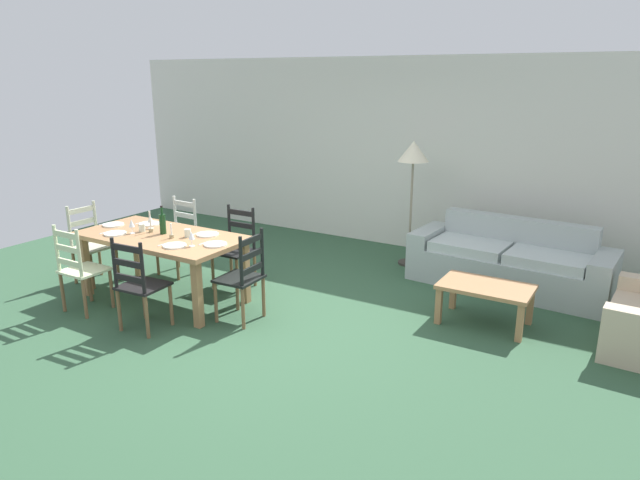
{
  "coord_description": "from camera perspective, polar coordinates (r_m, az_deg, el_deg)",
  "views": [
    {
      "loc": [
        3.3,
        -4.33,
        2.44
      ],
      "look_at": [
        0.3,
        0.66,
        0.75
      ],
      "focal_mm": 31.94,
      "sensor_mm": 36.0,
      "label": 1
    }
  ],
  "objects": [
    {
      "name": "couch",
      "position": [
        7.12,
        18.49,
        -2.24
      ],
      "size": [
        2.33,
        0.95,
        0.8
      ],
      "color": "#A0ACA9",
      "rests_on": "ground_plane"
    },
    {
      "name": "dinner_plate_head_east",
      "position": [
        5.97,
        -10.43,
        -0.44
      ],
      "size": [
        0.24,
        0.24,
        0.02
      ],
      "primitive_type": "cylinder",
      "color": "white",
      "rests_on": "dining_table"
    },
    {
      "name": "coffee_cup_primary",
      "position": [
        6.33,
        -13.12,
        0.68
      ],
      "size": [
        0.07,
        0.07,
        0.09
      ],
      "primitive_type": "cylinder",
      "color": "beige",
      "rests_on": "dining_table"
    },
    {
      "name": "dining_chair_near_right",
      "position": [
        5.83,
        -17.66,
        -4.29
      ],
      "size": [
        0.45,
        0.43,
        0.96
      ],
      "color": "black",
      "rests_on": "ground_plane"
    },
    {
      "name": "fork_head_east",
      "position": [
        6.07,
        -11.5,
        -0.28
      ],
      "size": [
        0.02,
        0.17,
        0.01
      ],
      "primitive_type": "cube",
      "rotation": [
        0.0,
        0.0,
        -0.01
      ],
      "color": "silver",
      "rests_on": "dining_table"
    },
    {
      "name": "fork_far_left",
      "position": [
        7.1,
        -17.52,
        1.67
      ],
      "size": [
        0.02,
        0.17,
        0.01
      ],
      "primitive_type": "cube",
      "rotation": [
        0.0,
        0.0,
        -0.03
      ],
      "color": "silver",
      "rests_on": "dining_table"
    },
    {
      "name": "coffee_cup_secondary",
      "position": [
        6.68,
        -17.41,
        1.18
      ],
      "size": [
        0.07,
        0.07,
        0.09
      ],
      "primitive_type": "cylinder",
      "color": "beige",
      "rests_on": "dining_table"
    },
    {
      "name": "dinner_plate_head_west",
      "position": [
        7.07,
        -20.0,
        1.45
      ],
      "size": [
        0.24,
        0.24,
        0.02
      ],
      "primitive_type": "cylinder",
      "color": "white",
      "rests_on": "dining_table"
    },
    {
      "name": "wine_bottle",
      "position": [
        6.51,
        -15.49,
        1.62
      ],
      "size": [
        0.07,
        0.07,
        0.32
      ],
      "color": "#143819",
      "rests_on": "dining_table"
    },
    {
      "name": "fork_near_left",
      "position": [
        6.79,
        -20.64,
        0.74
      ],
      "size": [
        0.02,
        0.17,
        0.01
      ],
      "primitive_type": "cube",
      "rotation": [
        0.0,
        0.0,
        -0.03
      ],
      "color": "silver",
      "rests_on": "dining_table"
    },
    {
      "name": "dining_chair_near_left",
      "position": [
        6.51,
        -22.9,
        -2.69
      ],
      "size": [
        0.42,
        0.4,
        0.96
      ],
      "color": "beige",
      "rests_on": "ground_plane"
    },
    {
      "name": "dining_chair_far_right",
      "position": [
        6.79,
        -8.42,
        -0.79
      ],
      "size": [
        0.43,
        0.41,
        0.96
      ],
      "color": "black",
      "rests_on": "ground_plane"
    },
    {
      "name": "wine_glass_far_left",
      "position": [
        6.77,
        -16.65,
        2.02
      ],
      "size": [
        0.06,
        0.06,
        0.16
      ],
      "color": "white",
      "rests_on": "dining_table"
    },
    {
      "name": "wine_glass_near_right",
      "position": [
        5.96,
        -12.76,
        0.4
      ],
      "size": [
        0.06,
        0.06,
        0.16
      ],
      "color": "white",
      "rests_on": "dining_table"
    },
    {
      "name": "dinner_plate_far_left",
      "position": [
        6.98,
        -16.7,
        1.57
      ],
      "size": [
        0.24,
        0.24,
        0.02
      ],
      "primitive_type": "cylinder",
      "color": "white",
      "rests_on": "dining_table"
    },
    {
      "name": "ground_plane",
      "position": [
        5.97,
        -5.76,
        -8.13
      ],
      "size": [
        9.6,
        9.6,
        0.02
      ],
      "primitive_type": "cube",
      "color": "#305439"
    },
    {
      "name": "dining_chair_head_east",
      "position": [
        5.83,
        -7.7,
        -3.65
      ],
      "size": [
        0.42,
        0.44,
        0.96
      ],
      "color": "black",
      "rests_on": "ground_plane"
    },
    {
      "name": "dinner_plate_near_left",
      "position": [
        6.67,
        -19.84,
        0.61
      ],
      "size": [
        0.24,
        0.24,
        0.02
      ],
      "primitive_type": "cylinder",
      "color": "white",
      "rests_on": "dining_table"
    },
    {
      "name": "dinner_plate_near_right",
      "position": [
        6.02,
        -14.36,
        -0.55
      ],
      "size": [
        0.24,
        0.24,
        0.02
      ],
      "primitive_type": "cylinder",
      "color": "white",
      "rests_on": "dining_table"
    },
    {
      "name": "standing_lamp",
      "position": [
        7.43,
        9.32,
        8.01
      ],
      "size": [
        0.4,
        0.4,
        1.64
      ],
      "color": "#332D28",
      "rests_on": "ground_plane"
    },
    {
      "name": "fork_near_right",
      "position": [
        6.13,
        -15.35,
        -0.39
      ],
      "size": [
        0.02,
        0.17,
        0.01
      ],
      "primitive_type": "cube",
      "rotation": [
        0.0,
        0.0,
        -0.04
      ],
      "color": "silver",
      "rests_on": "dining_table"
    },
    {
      "name": "wall_far",
      "position": [
        8.38,
        7.67,
        8.58
      ],
      "size": [
        9.6,
        0.16,
        2.7
      ],
      "primitive_type": "cube",
      "color": "silver",
      "rests_on": "ground_plane"
    },
    {
      "name": "dining_chair_head_west",
      "position": [
        7.43,
        -21.97,
        -0.33
      ],
      "size": [
        0.41,
        0.43,
        0.96
      ],
      "color": "beige",
      "rests_on": "ground_plane"
    },
    {
      "name": "wine_glass_near_left",
      "position": [
        6.62,
        -18.36,
        1.55
      ],
      "size": [
        0.06,
        0.06,
        0.16
      ],
      "color": "white",
      "rests_on": "dining_table"
    },
    {
      "name": "candle_short",
      "position": [
        6.32,
        -14.65,
        0.55
      ],
      "size": [
        0.05,
        0.05,
        0.16
      ],
      "color": "#998C66",
      "rests_on": "dining_table"
    },
    {
      "name": "dining_table",
      "position": [
        6.52,
        -15.56,
        -0.22
      ],
      "size": [
        1.9,
        0.96,
        0.75
      ],
      "color": "#A7784E",
      "rests_on": "ground_plane"
    },
    {
      "name": "dinner_plate_far_right",
      "position": [
        6.36,
        -11.2,
        0.56
      ],
      "size": [
        0.24,
        0.24,
        0.02
      ],
      "primitive_type": "cylinder",
      "color": "white",
      "rests_on": "dining_table"
    },
    {
      "name": "dining_chair_far_left",
      "position": [
        7.4,
        -13.91,
        0.34
      ],
      "size": [
        0.44,
        0.42,
        0.96
      ],
      "color": "beige",
      "rests_on": "ground_plane"
    },
    {
      "name": "coffee_table",
      "position": [
        5.97,
        16.27,
        -4.93
      ],
      "size": [
        0.9,
        0.56,
        0.42
      ],
      "color": "#A7784E",
      "rests_on": "ground_plane"
    },
    {
      "name": "fork_far_right",
      "position": [
        6.46,
        -12.18,
        0.69
      ],
      "size": [
        0.02,
        0.17,
        0.01
      ],
      "primitive_type": "cube",
      "rotation": [
        0.0,
        0.0,
        0.05
      ],
      "color": "silver",
      "rests_on": "dining_table"
    },
    {
      "name": "fork_head_west",
      "position": [
        7.19,
        -20.76,
        1.55
      ],
      "size": [
        0.02,
        0.17,
        0.01
      ],
      "primitive_type": "cube",
      "rotation": [
        0.0,
        0.0,
        -0.03
      ],
      "color": "silver",
      "rests_on": "dining_table"
    },
    {
      "name": "candle_tall",
      "position": [
        6.63,
        -16.61,
        1.34
      ],
      "size": [
        0.05,
        0.05,
        0.24
      ],
      "color": "#998C66",
      "rests_on": "dining_table"
    }
  ]
}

